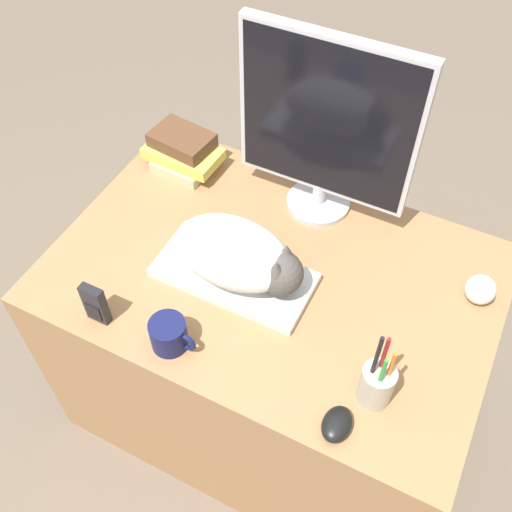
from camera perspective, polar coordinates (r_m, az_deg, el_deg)
name	(u,v)px	position (r m, az deg, el deg)	size (l,w,h in m)	color
ground_plane	(215,499)	(2.03, -3.91, -22.10)	(12.00, 12.00, 0.00)	#6B5B4C
desk	(270,346)	(1.83, 1.34, -8.53)	(1.13, 0.76, 0.73)	#9E7047
keyboard	(234,275)	(1.51, -2.12, -1.81)	(0.40, 0.19, 0.02)	silver
cat	(240,255)	(1.43, -1.58, 0.08)	(0.33, 0.19, 0.15)	white
monitor	(326,126)	(1.51, 6.73, 12.24)	(0.46, 0.18, 0.52)	#B7B7BC
computer_mouse	(337,424)	(1.31, 7.71, -15.59)	(0.06, 0.09, 0.04)	black
coffee_mug	(170,335)	(1.39, -8.24, -7.42)	(0.11, 0.09, 0.08)	#141947
pen_cup	(377,384)	(1.32, 11.42, -11.84)	(0.07, 0.07, 0.24)	#B2A893
baseball	(481,290)	(1.55, 20.60, -3.01)	(0.07, 0.07, 0.07)	silver
phone	(95,304)	(1.45, -15.07, -4.46)	(0.06, 0.03, 0.12)	black
book_stack	(184,151)	(1.79, -6.86, 9.86)	(0.22, 0.17, 0.11)	#C6B284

